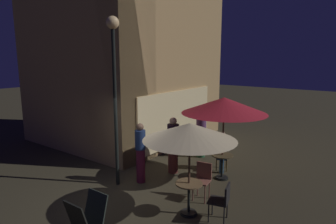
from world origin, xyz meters
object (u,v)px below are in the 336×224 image
object	(u,v)px
cafe_chair_2	(222,153)
patron_seated_0	(222,149)
menu_sandwich_board	(87,220)
cafe_chair_0	(222,199)
cafe_table_1	(222,162)
patron_standing_1	(173,145)
patron_standing_3	(140,152)
patio_umbrella_0	(190,132)
street_lamp_near_corner	(114,69)
cafe_chair_1	(203,177)
cafe_table_0	(189,193)
patio_umbrella_1	(224,106)
patron_standing_2	(201,134)

from	to	relation	value
cafe_chair_2	patron_seated_0	size ratio (longest dim) A/B	0.70
menu_sandwich_board	cafe_chair_0	size ratio (longest dim) A/B	1.09
cafe_chair_2	cafe_table_1	bearing A→B (deg)	0.00
patron_standing_1	patron_standing_3	bearing A→B (deg)	40.17
patio_umbrella_0	cafe_chair_0	world-z (taller)	patio_umbrella_0
street_lamp_near_corner	menu_sandwich_board	bearing A→B (deg)	-146.23
cafe_chair_1	cafe_chair_2	bearing A→B (deg)	-175.07
cafe_chair_1	cafe_table_1	bearing A→B (deg)	177.34
cafe_chair_0	patron_seated_0	world-z (taller)	patron_seated_0
cafe_table_1	patron_standing_1	bearing A→B (deg)	107.92
patron_standing_1	cafe_chair_2	bearing A→B (deg)	-165.71
cafe_table_0	patio_umbrella_0	xyz separation A→B (m)	(0.00, 0.00, 1.45)
street_lamp_near_corner	patron_standing_3	xyz separation A→B (m)	(0.51, -0.42, -2.38)
cafe_table_0	cafe_chair_0	world-z (taller)	cafe_chair_0
menu_sandwich_board	patio_umbrella_0	xyz separation A→B (m)	(2.09, -1.01, 1.48)
patio_umbrella_1	patron_seated_0	size ratio (longest dim) A/B	1.97
patio_umbrella_0	cafe_table_1	bearing A→B (deg)	7.53
patron_standing_2	cafe_table_0	bearing A→B (deg)	-85.90
cafe_chair_1	patron_standing_1	distance (m)	1.91
cafe_table_1	patio_umbrella_0	bearing A→B (deg)	-172.47
patron_standing_1	patron_standing_3	size ratio (longest dim) A/B	1.01
cafe_table_0	patron_seated_0	distance (m)	2.98
patron_standing_1	street_lamp_near_corner	bearing A→B (deg)	31.77
cafe_table_0	cafe_chair_1	xyz separation A→B (m)	(0.87, 0.14, 0.06)
menu_sandwich_board	patio_umbrella_0	size ratio (longest dim) A/B	0.43
patio_umbrella_1	patron_standing_2	world-z (taller)	patio_umbrella_1
cafe_table_0	cafe_chair_2	xyz separation A→B (m)	(3.03, 0.68, 0.03)
patron_standing_1	patron_standing_2	size ratio (longest dim) A/B	1.07
cafe_chair_2	patron_standing_2	distance (m)	1.32
cafe_chair_0	cafe_chair_2	bearing A→B (deg)	-77.69
patron_standing_3	cafe_table_1	bearing A→B (deg)	-104.20
patio_umbrella_0	cafe_chair_1	size ratio (longest dim) A/B	2.31
patio_umbrella_0	patron_standing_1	size ratio (longest dim) A/B	1.22
menu_sandwich_board	cafe_table_1	bearing A→B (deg)	-9.97
menu_sandwich_board	patron_standing_3	xyz separation A→B (m)	(2.76, 1.08, 0.41)
cafe_chair_2	patron_standing_1	size ratio (longest dim) A/B	0.50
street_lamp_near_corner	patron_standing_1	distance (m)	3.00
patron_seated_0	menu_sandwich_board	bearing A→B (deg)	-31.83
cafe_chair_1	patron_seated_0	bearing A→B (deg)	-175.94
cafe_table_1	patio_umbrella_1	distance (m)	1.71
patio_umbrella_1	patron_standing_3	distance (m)	2.75
patio_umbrella_1	patron_standing_2	distance (m)	2.46
cafe_table_1	cafe_chair_0	bearing A→B (deg)	-153.44
patron_standing_1	patron_standing_3	xyz separation A→B (m)	(-1.15, 0.33, 0.00)
street_lamp_near_corner	cafe_chair_2	bearing A→B (deg)	-32.53
cafe_table_0	cafe_chair_2	size ratio (longest dim) A/B	0.88
cafe_table_0	patio_umbrella_1	bearing A→B (deg)	7.53
street_lamp_near_corner	patio_umbrella_1	bearing A→B (deg)	-45.99
menu_sandwich_board	cafe_table_0	world-z (taller)	menu_sandwich_board
menu_sandwich_board	cafe_chair_2	distance (m)	5.13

